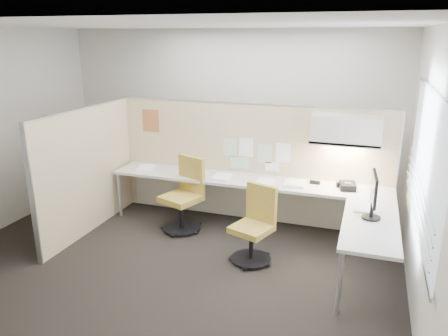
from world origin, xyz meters
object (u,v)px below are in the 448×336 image
(chair_left, at_px, (185,197))
(phone, at_px, (347,186))
(desk, at_px, (267,193))
(monitor, at_px, (374,193))
(chair_right, at_px, (255,227))

(chair_left, height_order, phone, chair_left)
(desk, xyz_separation_m, monitor, (1.37, -0.76, 0.43))
(chair_left, distance_m, chair_right, 1.31)
(monitor, bearing_deg, chair_left, 73.50)
(desk, relative_size, monitor, 7.72)
(desk, bearing_deg, chair_right, -87.40)
(monitor, height_order, phone, monitor)
(monitor, xyz_separation_m, phone, (-0.32, 0.90, -0.25))
(desk, bearing_deg, chair_left, -169.94)
(desk, height_order, phone, phone)
(desk, relative_size, chair_left, 3.86)
(desk, relative_size, chair_right, 4.27)
(chair_right, distance_m, phone, 1.41)
(chair_left, xyz_separation_m, phone, (2.20, 0.35, 0.30))
(chair_left, height_order, chair_right, chair_left)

